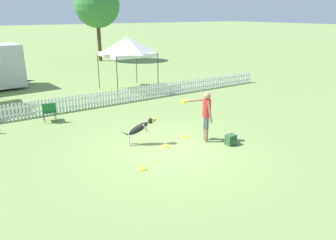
{
  "coord_description": "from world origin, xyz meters",
  "views": [
    {
      "loc": [
        -5.63,
        -8.08,
        4.19
      ],
      "look_at": [
        0.11,
        0.47,
        0.81
      ],
      "focal_mm": 35.0,
      "sensor_mm": 36.0,
      "label": 1
    }
  ],
  "objects": [
    {
      "name": "ground_plane",
      "position": [
        0.0,
        0.0,
        0.0
      ],
      "size": [
        240.0,
        240.0,
        0.0
      ],
      "primitive_type": "plane",
      "color": "olive"
    },
    {
      "name": "handler_person",
      "position": [
        1.24,
        -0.08,
        1.07
      ],
      "size": [
        0.84,
        0.97,
        1.7
      ],
      "rotation": [
        0.0,
        0.0,
        1.12
      ],
      "color": "#8C664C",
      "rests_on": "ground_plane"
    },
    {
      "name": "leaping_dog",
      "position": [
        -0.73,
        0.87,
        0.58
      ],
      "size": [
        1.12,
        0.64,
        0.96
      ],
      "rotation": [
        0.0,
        0.0,
        -2.02
      ],
      "color": "black",
      "rests_on": "ground_plane"
    },
    {
      "name": "frisbee_near_handler",
      "position": [
        -1.59,
        -0.76,
        0.01
      ],
      "size": [
        0.23,
        0.23,
        0.02
      ],
      "color": "yellow",
      "rests_on": "ground_plane"
    },
    {
      "name": "frisbee_near_dog",
      "position": [
        -0.16,
        0.23,
        0.01
      ],
      "size": [
        0.23,
        0.23,
        0.02
      ],
      "color": "yellow",
      "rests_on": "ground_plane"
    },
    {
      "name": "frisbee_midfield",
      "position": [
        0.92,
        0.57,
        0.01
      ],
      "size": [
        0.23,
        0.23,
        0.02
      ],
      "color": "yellow",
      "rests_on": "ground_plane"
    },
    {
      "name": "backpack_on_grass",
      "position": [
        1.75,
        -0.84,
        0.17
      ],
      "size": [
        0.32,
        0.3,
        0.35
      ],
      "color": "#2D5633",
      "rests_on": "ground_plane"
    },
    {
      "name": "picket_fence",
      "position": [
        -0.0,
        6.01,
        0.35
      ],
      "size": [
        20.16,
        0.04,
        0.7
      ],
      "color": "white",
      "rests_on": "ground_plane"
    },
    {
      "name": "folding_chair_center",
      "position": [
        -2.59,
        4.97,
        0.48
      ],
      "size": [
        0.59,
        0.6,
        0.81
      ],
      "rotation": [
        0.0,
        0.0,
        2.99
      ],
      "color": "#333338",
      "rests_on": "ground_plane"
    },
    {
      "name": "canopy_tent_main",
      "position": [
        2.75,
        8.49,
        2.41
      ],
      "size": [
        2.53,
        2.53,
        2.94
      ],
      "color": "#333338",
      "rests_on": "ground_plane"
    },
    {
      "name": "tree_left_grove",
      "position": [
        6.04,
        20.41,
        4.84
      ],
      "size": [
        3.93,
        3.93,
        6.82
      ],
      "color": "#4C3823",
      "rests_on": "ground_plane"
    }
  ]
}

